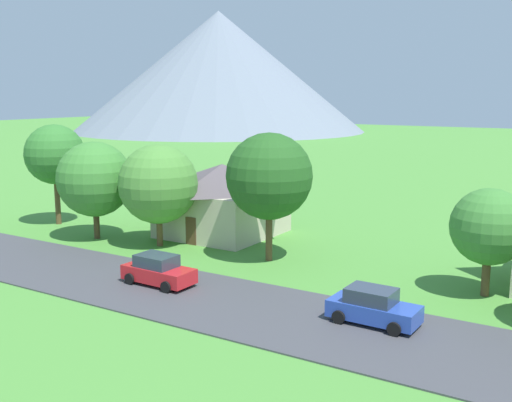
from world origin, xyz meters
TOP-DOWN VIEW (x-y plane):
  - road_strip at (0.00, 26.26)m, footprint 160.00×7.69m
  - mountain_west_ridge at (-87.52, 144.47)m, footprint 81.53×81.53m
  - house_leftmost at (-12.80, 39.13)m, footprint 8.27×8.52m
  - tree_near_left at (7.42, 34.69)m, footprint 4.08×4.08m
  - tree_left_of_center at (-26.47, 34.97)m, footprint 4.87×4.87m
  - tree_center at (-14.50, 33.77)m, footprint 5.58×5.58m
  - tree_near_right at (-19.95, 33.00)m, footprint 5.53×5.53m
  - tree_far_right at (-5.97, 34.58)m, footprint 5.55×5.55m
  - parked_car_blue_west_end at (3.84, 27.57)m, footprint 4.24×2.15m
  - parked_car_red_mid_west at (-8.61, 26.80)m, footprint 4.24×2.16m

SIDE VIEW (x-z plane):
  - road_strip at x=0.00m, z-range 0.00..0.08m
  - parked_car_blue_west_end at x=3.84m, z-range 0.03..1.71m
  - parked_car_red_mid_west at x=-8.61m, z-range 0.03..1.71m
  - house_leftmost at x=-12.80m, z-range 0.10..5.51m
  - tree_near_left at x=7.42m, z-range 0.86..6.68m
  - tree_center at x=-14.50m, z-range 0.82..8.05m
  - tree_near_right at x=-19.95m, z-range 0.84..8.08m
  - tree_far_right at x=-5.97m, z-range 1.35..9.63m
  - tree_left_of_center at x=-26.47m, z-range 1.65..9.87m
  - mountain_west_ridge at x=-87.52m, z-range 0.00..33.03m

